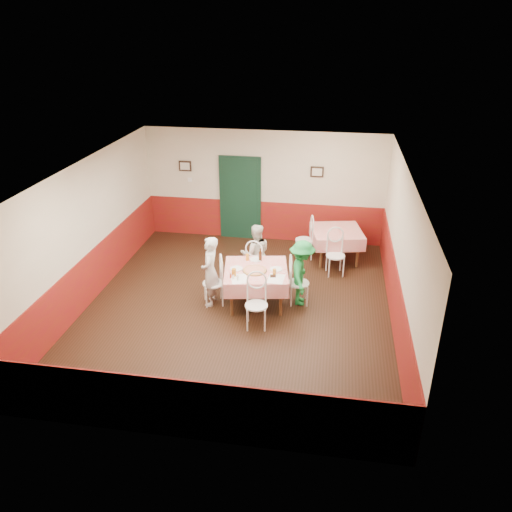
# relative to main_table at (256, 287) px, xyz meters

# --- Properties ---
(floor) EXTENTS (7.00, 7.00, 0.00)m
(floor) POSITION_rel_main_table_xyz_m (-0.33, -0.21, -0.38)
(floor) COLOR black
(floor) RESTS_ON ground
(ceiling) EXTENTS (7.00, 7.00, 0.00)m
(ceiling) POSITION_rel_main_table_xyz_m (-0.33, -0.21, 2.42)
(ceiling) COLOR white
(ceiling) RESTS_ON back_wall
(back_wall) EXTENTS (6.00, 0.10, 2.80)m
(back_wall) POSITION_rel_main_table_xyz_m (-0.33, 3.29, 1.02)
(back_wall) COLOR beige
(back_wall) RESTS_ON ground
(front_wall) EXTENTS (6.00, 0.10, 2.80)m
(front_wall) POSITION_rel_main_table_xyz_m (-0.33, -3.71, 1.02)
(front_wall) COLOR beige
(front_wall) RESTS_ON ground
(left_wall) EXTENTS (0.10, 7.00, 2.80)m
(left_wall) POSITION_rel_main_table_xyz_m (-3.33, -0.21, 1.02)
(left_wall) COLOR beige
(left_wall) RESTS_ON ground
(right_wall) EXTENTS (0.10, 7.00, 2.80)m
(right_wall) POSITION_rel_main_table_xyz_m (2.67, -0.21, 1.02)
(right_wall) COLOR beige
(right_wall) RESTS_ON ground
(wainscot_back) EXTENTS (6.00, 0.03, 1.00)m
(wainscot_back) POSITION_rel_main_table_xyz_m (-0.33, 3.27, 0.12)
(wainscot_back) COLOR maroon
(wainscot_back) RESTS_ON ground
(wainscot_front) EXTENTS (6.00, 0.03, 1.00)m
(wainscot_front) POSITION_rel_main_table_xyz_m (-0.33, -3.70, 0.12)
(wainscot_front) COLOR maroon
(wainscot_front) RESTS_ON ground
(wainscot_left) EXTENTS (0.03, 7.00, 1.00)m
(wainscot_left) POSITION_rel_main_table_xyz_m (-3.31, -0.21, 0.12)
(wainscot_left) COLOR maroon
(wainscot_left) RESTS_ON ground
(wainscot_right) EXTENTS (0.03, 7.00, 1.00)m
(wainscot_right) POSITION_rel_main_table_xyz_m (2.66, -0.21, 0.12)
(wainscot_right) COLOR maroon
(wainscot_right) RESTS_ON ground
(door) EXTENTS (0.96, 0.06, 2.10)m
(door) POSITION_rel_main_table_xyz_m (-0.93, 3.24, 0.68)
(door) COLOR black
(door) RESTS_ON ground
(picture_left) EXTENTS (0.32, 0.03, 0.26)m
(picture_left) POSITION_rel_main_table_xyz_m (-2.33, 3.24, 1.48)
(picture_left) COLOR black
(picture_left) RESTS_ON back_wall
(picture_right) EXTENTS (0.32, 0.03, 0.26)m
(picture_right) POSITION_rel_main_table_xyz_m (0.97, 3.24, 1.48)
(picture_right) COLOR black
(picture_right) RESTS_ON back_wall
(thermostat) EXTENTS (0.10, 0.03, 0.10)m
(thermostat) POSITION_rel_main_table_xyz_m (-2.23, 3.24, 1.12)
(thermostat) COLOR white
(thermostat) RESTS_ON back_wall
(main_table) EXTENTS (1.41, 1.41, 0.77)m
(main_table) POSITION_rel_main_table_xyz_m (0.00, 0.00, 0.00)
(main_table) COLOR red
(main_table) RESTS_ON ground
(second_table) EXTENTS (1.33, 1.33, 0.77)m
(second_table) POSITION_rel_main_table_xyz_m (1.54, 2.28, 0.00)
(second_table) COLOR red
(second_table) RESTS_ON ground
(chair_left) EXTENTS (0.54, 0.54, 0.90)m
(chair_left) POSITION_rel_main_table_xyz_m (-0.84, -0.14, 0.08)
(chair_left) COLOR white
(chair_left) RESTS_ON ground
(chair_right) EXTENTS (0.49, 0.49, 0.90)m
(chair_right) POSITION_rel_main_table_xyz_m (0.84, 0.14, 0.08)
(chair_right) COLOR white
(chair_right) RESTS_ON ground
(chair_far) EXTENTS (0.45, 0.45, 0.90)m
(chair_far) POSITION_rel_main_table_xyz_m (-0.14, 0.84, 0.08)
(chair_far) COLOR white
(chair_far) RESTS_ON ground
(chair_near) EXTENTS (0.47, 0.47, 0.90)m
(chair_near) POSITION_rel_main_table_xyz_m (0.14, -0.84, 0.08)
(chair_near) COLOR white
(chair_near) RESTS_ON ground
(chair_second_a) EXTENTS (0.50, 0.50, 0.90)m
(chair_second_a) POSITION_rel_main_table_xyz_m (0.79, 2.28, 0.08)
(chair_second_a) COLOR white
(chair_second_a) RESTS_ON ground
(chair_second_b) EXTENTS (0.50, 0.50, 0.90)m
(chair_second_b) POSITION_rel_main_table_xyz_m (1.54, 1.53, 0.08)
(chair_second_b) COLOR white
(chair_second_b) RESTS_ON ground
(pizza) EXTENTS (0.52, 0.52, 0.03)m
(pizza) POSITION_rel_main_table_xyz_m (-0.01, -0.07, 0.40)
(pizza) COLOR #B74723
(pizza) RESTS_ON main_table
(plate_left) EXTENTS (0.29, 0.29, 0.01)m
(plate_left) POSITION_rel_main_table_xyz_m (-0.38, -0.04, 0.39)
(plate_left) COLOR white
(plate_left) RESTS_ON main_table
(plate_right) EXTENTS (0.29, 0.29, 0.01)m
(plate_right) POSITION_rel_main_table_xyz_m (0.39, 0.05, 0.39)
(plate_right) COLOR white
(plate_right) RESTS_ON main_table
(plate_far) EXTENTS (0.29, 0.29, 0.01)m
(plate_far) POSITION_rel_main_table_xyz_m (-0.07, 0.43, 0.39)
(plate_far) COLOR white
(plate_far) RESTS_ON main_table
(glass_a) EXTENTS (0.09, 0.09, 0.15)m
(glass_a) POSITION_rel_main_table_xyz_m (-0.37, -0.34, 0.46)
(glass_a) COLOR #BF7219
(glass_a) RESTS_ON main_table
(glass_b) EXTENTS (0.08, 0.08, 0.12)m
(glass_b) POSITION_rel_main_table_xyz_m (0.39, -0.18, 0.45)
(glass_b) COLOR #BF7219
(glass_b) RESTS_ON main_table
(glass_c) EXTENTS (0.08, 0.08, 0.13)m
(glass_c) POSITION_rel_main_table_xyz_m (-0.24, 0.38, 0.45)
(glass_c) COLOR #BF7219
(glass_c) RESTS_ON main_table
(beer_bottle) EXTENTS (0.08, 0.08, 0.24)m
(beer_bottle) POSITION_rel_main_table_xyz_m (0.02, 0.40, 0.50)
(beer_bottle) COLOR #381C0A
(beer_bottle) RESTS_ON main_table
(shaker_a) EXTENTS (0.04, 0.04, 0.09)m
(shaker_a) POSITION_rel_main_table_xyz_m (-0.36, -0.46, 0.43)
(shaker_a) COLOR silver
(shaker_a) RESTS_ON main_table
(shaker_b) EXTENTS (0.04, 0.04, 0.09)m
(shaker_b) POSITION_rel_main_table_xyz_m (-0.27, -0.50, 0.43)
(shaker_b) COLOR silver
(shaker_b) RESTS_ON main_table
(shaker_c) EXTENTS (0.04, 0.04, 0.09)m
(shaker_c) POSITION_rel_main_table_xyz_m (-0.42, -0.41, 0.43)
(shaker_c) COLOR #B23319
(shaker_c) RESTS_ON main_table
(menu_left) EXTENTS (0.41, 0.47, 0.00)m
(menu_left) POSITION_rel_main_table_xyz_m (-0.25, -0.44, 0.39)
(menu_left) COLOR white
(menu_left) RESTS_ON main_table
(menu_right) EXTENTS (0.32, 0.41, 0.00)m
(menu_right) POSITION_rel_main_table_xyz_m (0.44, -0.33, 0.39)
(menu_right) COLOR white
(menu_right) RESTS_ON main_table
(wallet) EXTENTS (0.12, 0.11, 0.02)m
(wallet) POSITION_rel_main_table_xyz_m (0.37, -0.25, 0.40)
(wallet) COLOR black
(wallet) RESTS_ON main_table
(diner_left) EXTENTS (0.36, 0.53, 1.44)m
(diner_left) POSITION_rel_main_table_xyz_m (-0.89, -0.15, 0.34)
(diner_left) COLOR gray
(diner_left) RESTS_ON ground
(diner_far) EXTENTS (0.76, 0.66, 1.34)m
(diner_far) POSITION_rel_main_table_xyz_m (-0.15, 0.89, 0.29)
(diner_far) COLOR gray
(diner_far) RESTS_ON ground
(diner_right) EXTENTS (0.54, 0.90, 1.35)m
(diner_right) POSITION_rel_main_table_xyz_m (0.89, 0.15, 0.30)
(diner_right) COLOR gray
(diner_right) RESTS_ON ground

